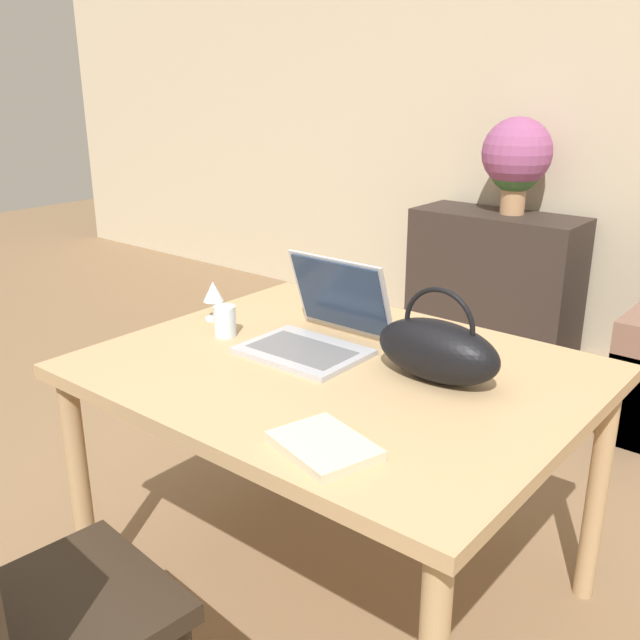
# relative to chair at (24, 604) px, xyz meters

# --- Properties ---
(dining_table) EXTENTS (1.33, 1.08, 0.77)m
(dining_table) POSITION_rel_chair_xyz_m (0.12, 0.91, 0.20)
(dining_table) COLOR tan
(dining_table) RESTS_ON ground_plane
(chair) EXTENTS (0.48, 0.48, 0.88)m
(chair) POSITION_rel_chair_xyz_m (0.00, 0.00, 0.00)
(chair) COLOR #2D2319
(chair) RESTS_ON ground_plane
(sideboard) EXTENTS (0.95, 0.40, 0.80)m
(sideboard) POSITION_rel_chair_xyz_m (-0.48, 3.16, -0.09)
(sideboard) COLOR #332823
(sideboard) RESTS_ON ground_plane
(laptop) EXTENTS (0.35, 0.35, 0.26)m
(laptop) POSITION_rel_chair_xyz_m (-0.01, 0.99, 0.35)
(laptop) COLOR #ADADB2
(laptop) RESTS_ON dining_table
(drinking_glass) EXTENTS (0.07, 0.07, 0.10)m
(drinking_glass) POSITION_rel_chair_xyz_m (-0.29, 0.88, 0.33)
(drinking_glass) COLOR silver
(drinking_glass) RESTS_ON dining_table
(wine_glass) EXTENTS (0.07, 0.07, 0.13)m
(wine_glass) POSITION_rel_chair_xyz_m (-0.44, 0.96, 0.37)
(wine_glass) COLOR silver
(wine_glass) RESTS_ON dining_table
(handbag) EXTENTS (0.35, 0.16, 0.26)m
(handbag) POSITION_rel_chair_xyz_m (0.39, 1.00, 0.37)
(handbag) COLOR black
(handbag) RESTS_ON dining_table
(flower_vase) EXTENTS (0.38, 0.38, 0.53)m
(flower_vase) POSITION_rel_chair_xyz_m (-0.42, 3.19, 0.61)
(flower_vase) COLOR tan
(flower_vase) RESTS_ON sideboard
(book) EXTENTS (0.26, 0.22, 0.02)m
(book) POSITION_rel_chair_xyz_m (0.39, 0.51, 0.29)
(book) COLOR beige
(book) RESTS_ON dining_table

